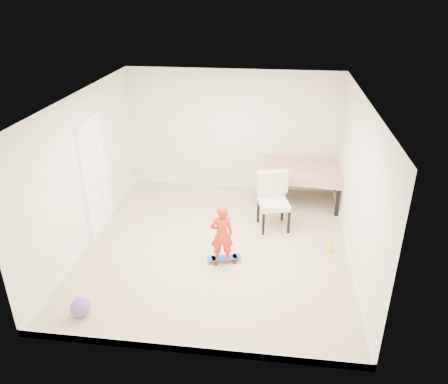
# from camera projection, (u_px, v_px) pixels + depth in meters

# --- Properties ---
(ground) EXTENTS (5.00, 5.00, 0.00)m
(ground) POSITION_uv_depth(u_px,v_px,m) (217.00, 245.00, 7.66)
(ground) COLOR tan
(ground) RESTS_ON ground
(ceiling) EXTENTS (4.50, 5.00, 0.04)m
(ceiling) POSITION_uv_depth(u_px,v_px,m) (216.00, 100.00, 6.54)
(ceiling) COLOR silver
(ceiling) RESTS_ON wall_back
(wall_back) EXTENTS (4.50, 0.04, 2.60)m
(wall_back) POSITION_uv_depth(u_px,v_px,m) (233.00, 131.00, 9.31)
(wall_back) COLOR silver
(wall_back) RESTS_ON ground
(wall_front) EXTENTS (4.50, 0.04, 2.60)m
(wall_front) POSITION_uv_depth(u_px,v_px,m) (185.00, 266.00, 4.88)
(wall_front) COLOR silver
(wall_front) RESTS_ON ground
(wall_left) EXTENTS (0.04, 5.00, 2.60)m
(wall_left) POSITION_uv_depth(u_px,v_px,m) (85.00, 171.00, 7.35)
(wall_left) COLOR silver
(wall_left) RESTS_ON ground
(wall_right) EXTENTS (0.04, 5.00, 2.60)m
(wall_right) POSITION_uv_depth(u_px,v_px,m) (357.00, 185.00, 6.84)
(wall_right) COLOR silver
(wall_right) RESTS_ON ground
(door) EXTENTS (0.11, 0.94, 2.11)m
(door) POSITION_uv_depth(u_px,v_px,m) (95.00, 179.00, 7.73)
(door) COLOR white
(door) RESTS_ON ground
(baseboard_back) EXTENTS (4.50, 0.02, 0.12)m
(baseboard_back) POSITION_uv_depth(u_px,v_px,m) (232.00, 184.00, 9.86)
(baseboard_back) COLOR white
(baseboard_back) RESTS_ON ground
(baseboard_front) EXTENTS (4.50, 0.02, 0.12)m
(baseboard_front) POSITION_uv_depth(u_px,v_px,m) (189.00, 349.00, 5.41)
(baseboard_front) COLOR white
(baseboard_front) RESTS_ON ground
(baseboard_left) EXTENTS (0.02, 5.00, 0.12)m
(baseboard_left) POSITION_uv_depth(u_px,v_px,m) (94.00, 234.00, 7.89)
(baseboard_left) COLOR white
(baseboard_left) RESTS_ON ground
(baseboard_right) EXTENTS (0.02, 5.00, 0.12)m
(baseboard_right) POSITION_uv_depth(u_px,v_px,m) (348.00, 251.00, 7.37)
(baseboard_right) COLOR white
(baseboard_right) RESTS_ON ground
(dining_table) EXTENTS (1.77, 1.21, 0.79)m
(dining_table) POSITION_uv_depth(u_px,v_px,m) (301.00, 185.00, 9.00)
(dining_table) COLOR #B91709
(dining_table) RESTS_ON ground
(dining_chair) EXTENTS (0.72, 0.78, 1.06)m
(dining_chair) POSITION_uv_depth(u_px,v_px,m) (274.00, 202.00, 7.99)
(dining_chair) COLOR white
(dining_chair) RESTS_ON ground
(skateboard) EXTENTS (0.61, 0.37, 0.09)m
(skateboard) POSITION_uv_depth(u_px,v_px,m) (224.00, 259.00, 7.19)
(skateboard) COLOR blue
(skateboard) RESTS_ON ground
(child) EXTENTS (0.43, 0.34, 1.02)m
(child) POSITION_uv_depth(u_px,v_px,m) (222.00, 236.00, 6.95)
(child) COLOR red
(child) RESTS_ON ground
(balloon) EXTENTS (0.28, 0.28, 0.28)m
(balloon) POSITION_uv_depth(u_px,v_px,m) (80.00, 308.00, 5.98)
(balloon) COLOR #7347AB
(balloon) RESTS_ON ground
(foam_toy) EXTENTS (0.06, 0.40, 0.06)m
(foam_toy) POSITION_uv_depth(u_px,v_px,m) (330.00, 245.00, 7.60)
(foam_toy) COLOR gold
(foam_toy) RESTS_ON ground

